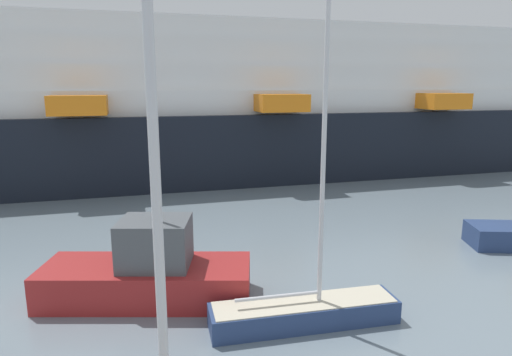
{
  "coord_description": "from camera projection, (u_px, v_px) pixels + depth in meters",
  "views": [
    {
      "loc": [
        -5.58,
        -5.07,
        8.41
      ],
      "look_at": [
        0.0,
        17.95,
        3.44
      ],
      "focal_mm": 31.18,
      "sensor_mm": 36.0,
      "label": 1
    }
  ],
  "objects": [
    {
      "name": "sailboat_2",
      "position": [
        305.0,
        307.0,
        15.82
      ],
      "size": [
        6.81,
        1.65,
        13.39
      ],
      "rotation": [
        0.0,
        0.0,
        -0.02
      ],
      "color": "navy",
      "rests_on": "ground_plane"
    },
    {
      "name": "cruise_ship",
      "position": [
        87.0,
        110.0,
        39.38
      ],
      "size": [
        109.87,
        20.32,
        19.36
      ],
      "rotation": [
        0.0,
        0.0,
        0.04
      ],
      "color": "black",
      "rests_on": "ground_plane"
    },
    {
      "name": "fishing_boat_0",
      "position": [
        149.0,
        272.0,
        17.6
      ],
      "size": [
        8.62,
        4.73,
        6.17
      ],
      "rotation": [
        0.0,
        0.0,
        -0.24
      ],
      "color": "maroon",
      "rests_on": "ground_plane"
    }
  ]
}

